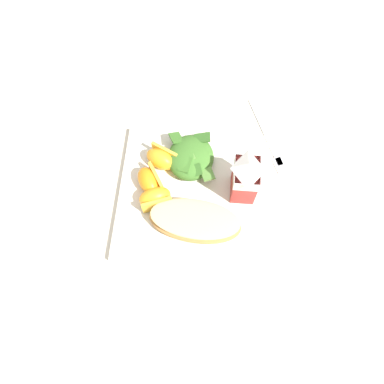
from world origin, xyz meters
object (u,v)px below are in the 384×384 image
(paper_napkin, at_px, (243,315))
(cheesy_pizza_bread, at_px, (195,221))
(orange_wedge_front, at_px, (161,158))
(orange_wedge_middle, at_px, (149,181))
(white_plate, at_px, (192,196))
(milk_carton, at_px, (246,177))
(green_salad_pile, at_px, (191,158))
(orange_wedge_rear, at_px, (155,198))
(metal_fork, at_px, (270,141))

(paper_napkin, bearing_deg, cheesy_pizza_bread, -148.23)
(orange_wedge_front, distance_m, orange_wedge_middle, 0.05)
(white_plate, height_order, milk_carton, milk_carton)
(cheesy_pizza_bread, distance_m, green_salad_pile, 0.13)
(orange_wedge_rear, bearing_deg, cheesy_pizza_bread, 63.12)
(orange_wedge_rear, distance_m, metal_fork, 0.27)
(cheesy_pizza_bread, height_order, metal_fork, cheesy_pizza_bread)
(orange_wedge_front, distance_m, metal_fork, 0.23)
(milk_carton, relative_size, paper_napkin, 1.00)
(green_salad_pile, distance_m, paper_napkin, 0.31)
(white_plate, distance_m, orange_wedge_middle, 0.09)
(green_salad_pile, height_order, orange_wedge_rear, green_salad_pile)
(green_salad_pile, relative_size, orange_wedge_front, 1.61)
(white_plate, xyz_separation_m, cheesy_pizza_bread, (0.06, 0.01, 0.03))
(white_plate, xyz_separation_m, green_salad_pile, (-0.07, -0.01, 0.03))
(green_salad_pile, bearing_deg, orange_wedge_middle, -53.21)
(cheesy_pizza_bread, xyz_separation_m, milk_carton, (-0.08, 0.08, 0.04))
(milk_carton, distance_m, orange_wedge_front, 0.17)
(cheesy_pizza_bread, xyz_separation_m, green_salad_pile, (-0.13, -0.02, 0.00))
(orange_wedge_front, relative_size, orange_wedge_middle, 1.00)
(green_salad_pile, distance_m, metal_fork, 0.18)
(paper_napkin, bearing_deg, orange_wedge_front, -148.30)
(milk_carton, relative_size, orange_wedge_middle, 1.57)
(white_plate, relative_size, green_salad_pile, 2.49)
(orange_wedge_rear, bearing_deg, paper_napkin, 41.85)
(cheesy_pizza_bread, bearing_deg, milk_carton, 131.84)
(orange_wedge_middle, xyz_separation_m, metal_fork, (-0.13, 0.23, -0.03))
(orange_wedge_front, relative_size, metal_fork, 0.38)
(milk_carton, bearing_deg, white_plate, -80.81)
(orange_wedge_front, height_order, paper_napkin, orange_wedge_front)
(orange_wedge_front, bearing_deg, green_salad_pile, 95.97)
(white_plate, height_order, metal_fork, white_plate)
(white_plate, distance_m, metal_fork, 0.21)
(white_plate, height_order, green_salad_pile, green_salad_pile)
(orange_wedge_middle, height_order, paper_napkin, orange_wedge_middle)
(orange_wedge_front, bearing_deg, orange_wedge_rear, -1.28)
(cheesy_pizza_bread, distance_m, milk_carton, 0.12)
(green_salad_pile, height_order, orange_wedge_middle, green_salad_pile)
(white_plate, distance_m, orange_wedge_front, 0.09)
(orange_wedge_rear, bearing_deg, metal_fork, 126.05)
(orange_wedge_front, bearing_deg, cheesy_pizza_bread, 31.61)
(milk_carton, height_order, orange_wedge_front, milk_carton)
(milk_carton, height_order, metal_fork, milk_carton)
(metal_fork, bearing_deg, white_plate, -47.74)
(milk_carton, xyz_separation_m, orange_wedge_front, (-0.05, -0.16, -0.04))
(orange_wedge_middle, relative_size, paper_napkin, 0.64)
(green_salad_pile, xyz_separation_m, paper_napkin, (0.28, 0.11, -0.03))
(paper_napkin, bearing_deg, green_salad_pile, -158.22)
(green_salad_pile, height_order, orange_wedge_front, green_salad_pile)
(white_plate, distance_m, green_salad_pile, 0.07)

